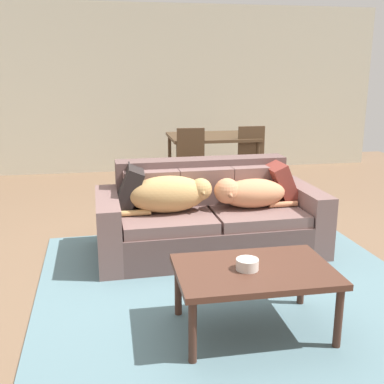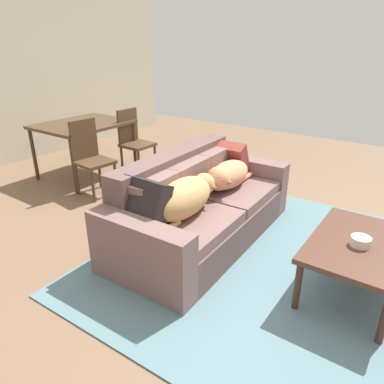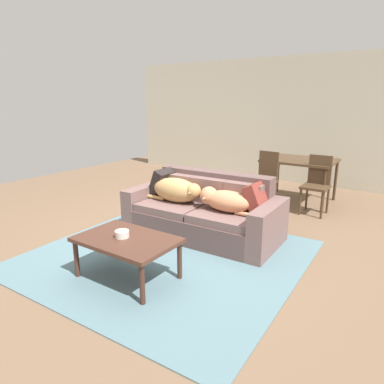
# 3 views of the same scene
# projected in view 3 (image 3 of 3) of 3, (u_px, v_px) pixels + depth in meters

# --- Properties ---
(ground_plane) EXTENTS (10.00, 10.00, 0.00)m
(ground_plane) POSITION_uv_depth(u_px,v_px,m) (179.00, 234.00, 4.73)
(ground_plane) COLOR brown
(back_partition) EXTENTS (8.00, 0.12, 2.70)m
(back_partition) POSITION_uv_depth(u_px,v_px,m) (285.00, 121.00, 7.59)
(back_partition) COLOR beige
(back_partition) RESTS_ON ground
(area_rug) EXTENTS (3.05, 2.92, 0.01)m
(area_rug) POSITION_uv_depth(u_px,v_px,m) (167.00, 256.00, 4.06)
(area_rug) COLOR slate
(area_rug) RESTS_ON ground
(couch) EXTENTS (2.09, 1.00, 0.83)m
(couch) POSITION_uv_depth(u_px,v_px,m) (204.00, 212.00, 4.65)
(couch) COLOR brown
(couch) RESTS_ON ground
(dog_on_left_cushion) EXTENTS (0.88, 0.35, 0.33)m
(dog_on_left_cushion) POSITION_uv_depth(u_px,v_px,m) (177.00, 190.00, 4.69)
(dog_on_left_cushion) COLOR tan
(dog_on_left_cushion) RESTS_ON couch
(dog_on_right_cushion) EXTENTS (0.79, 0.36, 0.29)m
(dog_on_right_cushion) POSITION_uv_depth(u_px,v_px,m) (224.00, 200.00, 4.31)
(dog_on_right_cushion) COLOR tan
(dog_on_right_cushion) RESTS_ON couch
(throw_pillow_by_left_arm) EXTENTS (0.30, 0.42, 0.44)m
(throw_pillow_by_left_arm) POSITION_uv_depth(u_px,v_px,m) (163.00, 183.00, 5.00)
(throw_pillow_by_left_arm) COLOR black
(throw_pillow_by_left_arm) RESTS_ON couch
(throw_pillow_by_right_arm) EXTENTS (0.30, 0.40, 0.42)m
(throw_pillow_by_right_arm) POSITION_uv_depth(u_px,v_px,m) (258.00, 199.00, 4.24)
(throw_pillow_by_right_arm) COLOR brown
(throw_pillow_by_right_arm) RESTS_ON couch
(coffee_table) EXTENTS (1.00, 0.66, 0.45)m
(coffee_table) POSITION_uv_depth(u_px,v_px,m) (127.00, 243.00, 3.47)
(coffee_table) COLOR #4E2D21
(coffee_table) RESTS_ON ground
(bowl_on_coffee_table) EXTENTS (0.14, 0.14, 0.07)m
(bowl_on_coffee_table) POSITION_uv_depth(u_px,v_px,m) (122.00, 234.00, 3.47)
(bowl_on_coffee_table) COLOR silver
(bowl_on_coffee_table) RESTS_ON coffee_table
(dining_table) EXTENTS (1.19, 0.97, 0.77)m
(dining_table) POSITION_uv_depth(u_px,v_px,m) (300.00, 163.00, 6.12)
(dining_table) COLOR #4A3522
(dining_table) RESTS_ON ground
(dining_chair_near_left) EXTENTS (0.44, 0.44, 0.94)m
(dining_chair_near_left) POSITION_uv_depth(u_px,v_px,m) (265.00, 177.00, 5.91)
(dining_chair_near_left) COLOR #4A3522
(dining_chair_near_left) RESTS_ON ground
(dining_chair_near_right) EXTENTS (0.41, 0.41, 0.94)m
(dining_chair_near_right) POSITION_uv_depth(u_px,v_px,m) (317.00, 182.00, 5.51)
(dining_chair_near_right) COLOR #4A3522
(dining_chair_near_right) RESTS_ON ground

